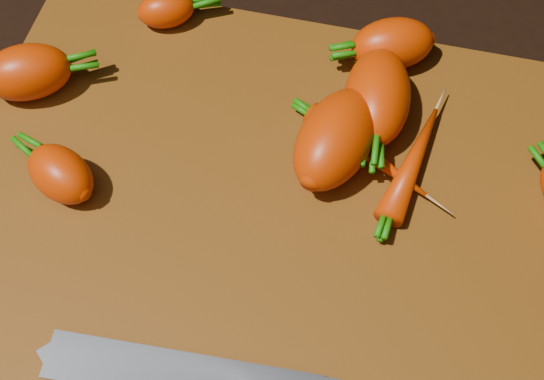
# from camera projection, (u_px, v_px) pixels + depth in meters

# --- Properties ---
(ground) EXTENTS (2.00, 2.00, 0.01)m
(ground) POSITION_uv_depth(u_px,v_px,m) (269.00, 224.00, 0.59)
(ground) COLOR black
(cutting_board) EXTENTS (0.50, 0.40, 0.01)m
(cutting_board) POSITION_uv_depth(u_px,v_px,m) (269.00, 217.00, 0.58)
(cutting_board) COLOR #613207
(cutting_board) RESTS_ON ground
(carrot_0) EXTENTS (0.09, 0.07, 0.05)m
(carrot_0) POSITION_uv_depth(u_px,v_px,m) (27.00, 72.00, 0.62)
(carrot_0) COLOR #DA3300
(carrot_0) RESTS_ON cutting_board
(carrot_1) EXTENTS (0.07, 0.06, 0.04)m
(carrot_1) POSITION_uv_depth(u_px,v_px,m) (61.00, 174.00, 0.57)
(carrot_1) COLOR #DA3300
(carrot_1) RESTS_ON cutting_board
(carrot_2) EXTENTS (0.06, 0.10, 0.05)m
(carrot_2) POSITION_uv_depth(u_px,v_px,m) (377.00, 97.00, 0.60)
(carrot_2) COLOR #DA3300
(carrot_2) RESTS_ON cutting_board
(carrot_3) EXTENTS (0.08, 0.11, 0.06)m
(carrot_3) POSITION_uv_depth(u_px,v_px,m) (336.00, 139.00, 0.58)
(carrot_3) COLOR #DA3300
(carrot_3) RESTS_ON cutting_board
(carrot_4) EXTENTS (0.08, 0.07, 0.04)m
(carrot_4) POSITION_uv_depth(u_px,v_px,m) (392.00, 44.00, 0.64)
(carrot_4) COLOR #DA3300
(carrot_4) RESTS_ON cutting_board
(carrot_5) EXTENTS (0.06, 0.05, 0.03)m
(carrot_5) POSITION_uv_depth(u_px,v_px,m) (166.00, 9.00, 0.66)
(carrot_5) COLOR #DA3300
(carrot_5) RESTS_ON cutting_board
(carrot_7) EXTENTS (0.05, 0.11, 0.02)m
(carrot_7) POSITION_uv_depth(u_px,v_px,m) (413.00, 162.00, 0.59)
(carrot_7) COLOR #DA3300
(carrot_7) RESTS_ON cutting_board
(carrot_8) EXTENTS (0.11, 0.07, 0.02)m
(carrot_8) POSITION_uv_depth(u_px,v_px,m) (367.00, 153.00, 0.59)
(carrot_8) COLOR #DA3300
(carrot_8) RESTS_ON cutting_board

